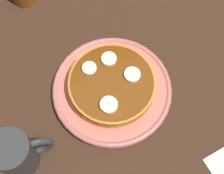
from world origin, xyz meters
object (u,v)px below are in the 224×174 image
at_px(banana_slice_3, 89,68).
at_px(banana_slice_2, 132,75).
at_px(plate, 112,90).
at_px(banana_slice_0, 109,59).
at_px(pancake_stack, 111,84).
at_px(coffee_mug, 17,153).
at_px(banana_slice_1, 109,105).

bearing_deg(banana_slice_3, banana_slice_2, -28.86).
relative_size(plate, banana_slice_0, 7.93).
bearing_deg(pancake_stack, banana_slice_2, -3.84).
xyz_separation_m(banana_slice_3, coffee_mug, (-0.17, -0.11, -0.00)).
distance_m(banana_slice_2, coffee_mug, 0.25).
bearing_deg(plate, banana_slice_2, 0.55).
xyz_separation_m(pancake_stack, banana_slice_0, (0.01, 0.04, 0.02)).
height_order(banana_slice_2, coffee_mug, coffee_mug).
relative_size(pancake_stack, banana_slice_3, 6.38).
xyz_separation_m(plate, banana_slice_0, (0.01, 0.05, 0.04)).
relative_size(banana_slice_0, banana_slice_2, 0.96).
height_order(plate, banana_slice_3, banana_slice_3).
distance_m(pancake_stack, banana_slice_0, 0.05).
relative_size(plate, pancake_stack, 1.35).
relative_size(plate, coffee_mug, 2.25).
bearing_deg(coffee_mug, banana_slice_0, 29.86).
height_order(banana_slice_1, banana_slice_3, banana_slice_1).
height_order(banana_slice_1, coffee_mug, coffee_mug).
relative_size(banana_slice_0, banana_slice_3, 1.08).
bearing_deg(banana_slice_0, plate, -102.02).
relative_size(banana_slice_2, banana_slice_3, 1.13).
xyz_separation_m(plate, banana_slice_2, (0.04, 0.00, 0.04)).
bearing_deg(banana_slice_1, pancake_stack, 66.19).
bearing_deg(banana_slice_0, banana_slice_1, -109.16).
xyz_separation_m(banana_slice_0, coffee_mug, (-0.21, -0.12, -0.00)).
height_order(pancake_stack, banana_slice_2, banana_slice_2).
bearing_deg(banana_slice_2, plate, -179.45).
xyz_separation_m(banana_slice_1, coffee_mug, (-0.18, -0.03, -0.00)).
distance_m(banana_slice_0, banana_slice_1, 0.10).
bearing_deg(banana_slice_3, plate, -51.64).
distance_m(plate, coffee_mug, 0.22).
height_order(pancake_stack, banana_slice_3, banana_slice_3).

